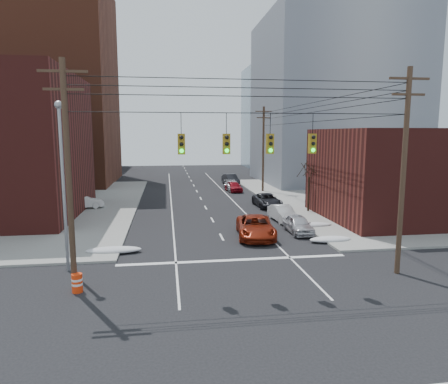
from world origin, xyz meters
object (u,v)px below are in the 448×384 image
object	(u,v)px
parked_car_a	(298,224)
lot_car_c	(3,215)
construction_barrel	(77,283)
parked_car_d	(233,186)
parked_car_f	(231,180)
parked_car_e	(234,186)
red_pickup	(256,227)
lot_car_a	(83,202)
lot_car_b	(60,195)
lot_car_d	(28,202)
parked_car_b	(283,213)
parked_car_c	(267,200)

from	to	relation	value
parked_car_a	lot_car_c	distance (m)	24.43
construction_barrel	parked_car_d	bearing A→B (deg)	68.28
parked_car_f	parked_car_a	bearing A→B (deg)	-95.39
parked_car_e	lot_car_c	xyz separation A→B (m)	(-22.39, -16.28, 0.14)
red_pickup	parked_car_d	world-z (taller)	red_pickup
parked_car_f	construction_barrel	xyz separation A→B (m)	(-13.84, -39.23, -0.32)
lot_car_a	parked_car_a	bearing A→B (deg)	-139.55
lot_car_c	lot_car_b	bearing A→B (deg)	-29.58
red_pickup	lot_car_d	xyz separation A→B (m)	(-20.21, 13.72, 0.02)
lot_car_c	construction_barrel	distance (m)	18.41
parked_car_b	parked_car_e	xyz separation A→B (m)	(-1.22, 18.38, -0.02)
red_pickup	parked_car_c	world-z (taller)	red_pickup
parked_car_f	lot_car_c	size ratio (longest dim) A/B	1.04
lot_car_a	lot_car_c	world-z (taller)	lot_car_c
parked_car_e	parked_car_c	bearing A→B (deg)	-89.05
parked_car_a	parked_car_e	world-z (taller)	parked_car_a
parked_car_b	parked_car_d	world-z (taller)	parked_car_b
lot_car_b	parked_car_a	bearing A→B (deg)	-115.58
construction_barrel	parked_car_b	bearing A→B (deg)	43.90
red_pickup	parked_car_e	distance (m)	23.45
lot_car_b	parked_car_b	bearing A→B (deg)	-108.17
red_pickup	lot_car_d	size ratio (longest dim) A/B	1.46
parked_car_d	parked_car_c	bearing A→B (deg)	-85.65
parked_car_c	parked_car_f	distance (m)	18.51
parked_car_c	parked_car_f	bearing A→B (deg)	91.32
parked_car_d	lot_car_d	size ratio (longest dim) A/B	1.16
lot_car_b	lot_car_c	xyz separation A→B (m)	(-1.84, -10.94, -0.04)
parked_car_c	parked_car_b	bearing A→B (deg)	-94.56
red_pickup	parked_car_f	world-z (taller)	parked_car_f
parked_car_c	parked_car_d	xyz separation A→B (m)	(-1.60, 12.22, -0.04)
parked_car_d	lot_car_a	bearing A→B (deg)	-149.88
parked_car_e	parked_car_f	size ratio (longest dim) A/B	0.83
lot_car_d	construction_barrel	xyz separation A→B (m)	(9.40, -22.57, -0.34)
lot_car_a	construction_barrel	world-z (taller)	lot_car_a
parked_car_c	lot_car_c	distance (m)	24.48
parked_car_f	construction_barrel	distance (m)	41.60
parked_car_f	red_pickup	bearing A→B (deg)	-102.08
parked_car_b	lot_car_a	world-z (taller)	lot_car_a
lot_car_c	construction_barrel	world-z (taller)	lot_car_c
parked_car_b	lot_car_d	bearing A→B (deg)	155.67
lot_car_b	red_pickup	bearing A→B (deg)	-121.89
parked_car_f	lot_car_b	xyz separation A→B (m)	(-21.26, -12.39, 0.07)
parked_car_c	construction_barrel	distance (m)	25.43
parked_car_f	lot_car_a	distance (m)	24.95
parked_car_a	lot_car_a	size ratio (longest dim) A/B	1.01
parked_car_e	parked_car_a	bearing A→B (deg)	-93.90
parked_car_c	construction_barrel	world-z (taller)	parked_car_c
parked_car_f	lot_car_b	world-z (taller)	parked_car_f
lot_car_a	parked_car_d	bearing A→B (deg)	-72.85
parked_car_a	construction_barrel	bearing A→B (deg)	-145.54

